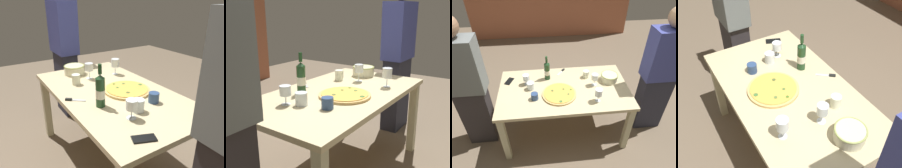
% 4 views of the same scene
% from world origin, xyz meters
% --- Properties ---
extents(ground_plane, '(8.00, 8.00, 0.00)m').
position_xyz_m(ground_plane, '(0.00, 0.00, 0.00)').
color(ground_plane, '#71604C').
extents(dining_table, '(1.60, 0.90, 0.75)m').
position_xyz_m(dining_table, '(0.00, 0.00, 0.66)').
color(dining_table, '#CBBB8D').
rests_on(dining_table, ground).
extents(pizza, '(0.41, 0.41, 0.03)m').
position_xyz_m(pizza, '(-0.07, -0.11, 0.76)').
color(pizza, tan).
rests_on(pizza, dining_table).
extents(serving_bowl, '(0.22, 0.22, 0.10)m').
position_xyz_m(serving_bowl, '(0.60, 0.10, 0.80)').
color(serving_bowl, beige).
rests_on(serving_bowl, dining_table).
extents(wine_bottle, '(0.07, 0.07, 0.33)m').
position_xyz_m(wine_bottle, '(-0.19, 0.22, 0.88)').
color(wine_bottle, '#1F4222').
rests_on(wine_bottle, dining_table).
extents(wine_glass_near_pizza, '(0.08, 0.08, 0.14)m').
position_xyz_m(wine_glass_near_pizza, '(-0.46, 0.13, 0.85)').
color(wine_glass_near_pizza, white).
rests_on(wine_glass_near_pizza, dining_table).
extents(wine_glass_by_bottle, '(0.08, 0.08, 0.17)m').
position_xyz_m(wine_glass_by_bottle, '(0.36, -0.27, 0.87)').
color(wine_glass_by_bottle, white).
rests_on(wine_glass_by_bottle, dining_table).
extents(wine_glass_far_left, '(0.08, 0.08, 0.16)m').
position_xyz_m(wine_glass_far_left, '(0.38, 0.03, 0.86)').
color(wine_glass_far_left, white).
rests_on(wine_glass_far_left, dining_table).
extents(cup_amber, '(0.08, 0.08, 0.10)m').
position_xyz_m(cup_amber, '(0.31, 0.20, 0.80)').
color(cup_amber, white).
rests_on(cup_amber, dining_table).
extents(cup_ceramic, '(0.09, 0.09, 0.09)m').
position_xyz_m(cup_ceramic, '(-0.41, 0.03, 0.80)').
color(cup_ceramic, white).
rests_on(cup_ceramic, dining_table).
extents(cup_spare, '(0.08, 0.08, 0.08)m').
position_xyz_m(cup_spare, '(-0.36, -0.16, 0.79)').
color(cup_spare, navy).
rests_on(cup_spare, dining_table).
extents(cell_phone, '(0.12, 0.16, 0.01)m').
position_xyz_m(cell_phone, '(-0.69, 0.21, 0.76)').
color(cell_phone, black).
rests_on(cell_phone, dining_table).
extents(pizza_knife, '(0.12, 0.15, 0.02)m').
position_xyz_m(pizza_knife, '(0.01, 0.37, 0.76)').
color(pizza_knife, silver).
rests_on(pizza_knife, dining_table).
extents(person_guest_left, '(0.41, 0.24, 1.73)m').
position_xyz_m(person_guest_left, '(-1.10, -0.03, 0.88)').
color(person_guest_left, '#2C292B').
rests_on(person_guest_left, ground).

